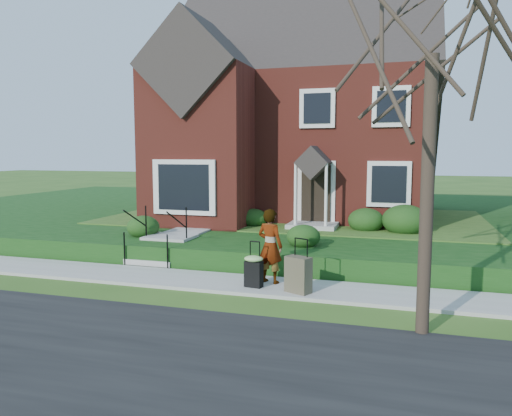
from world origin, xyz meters
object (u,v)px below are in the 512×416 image
at_px(suitcase_black, 254,269).
at_px(front_steps, 163,245).
at_px(woman, 270,246).
at_px(suitcase_olive, 298,275).
at_px(tree_verge, 434,26).

bearing_deg(suitcase_black, front_steps, 156.92).
distance_m(front_steps, woman, 4.04).
xyz_separation_m(suitcase_black, suitcase_olive, (1.07, -0.14, -0.01)).
distance_m(woman, suitcase_olive, 1.13).
bearing_deg(suitcase_black, suitcase_olive, 1.38).
bearing_deg(woman, front_steps, -7.53).
bearing_deg(suitcase_olive, suitcase_black, -162.73).
xyz_separation_m(suitcase_black, tree_verge, (3.62, -1.73, 4.70)).
xyz_separation_m(front_steps, woman, (3.65, -1.65, 0.48)).
relative_size(woman, suitcase_black, 1.67).
bearing_deg(suitcase_black, tree_verge, -16.61).
height_order(woman, tree_verge, tree_verge).
height_order(suitcase_black, suitcase_olive, suitcase_olive).
distance_m(woman, tree_verge, 5.84).
bearing_deg(suitcase_olive, front_steps, 177.93).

